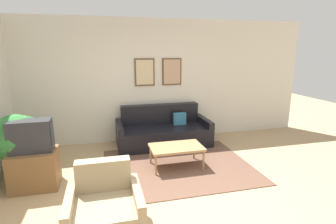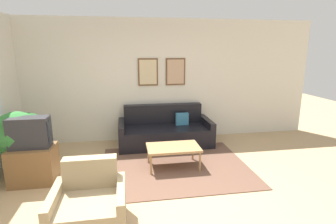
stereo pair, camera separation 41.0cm
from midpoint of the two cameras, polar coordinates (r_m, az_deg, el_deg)
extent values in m
plane|color=tan|center=(3.71, 1.32, -19.84)|extent=(16.00, 16.00, 0.00)
cube|color=brown|center=(4.78, 4.03, -11.73)|extent=(2.56, 2.06, 0.01)
cube|color=beige|center=(5.91, -3.67, 6.75)|extent=(8.00, 0.06, 2.70)
cube|color=brown|center=(5.86, -2.36, 8.67)|extent=(0.44, 0.03, 0.60)
cube|color=#CCB78E|center=(5.84, -2.34, 8.66)|extent=(0.38, 0.01, 0.54)
cube|color=brown|center=(5.96, 3.63, 8.74)|extent=(0.44, 0.03, 0.60)
cube|color=tan|center=(5.95, 3.67, 8.73)|extent=(0.38, 0.01, 0.54)
cube|color=black|center=(5.72, 1.46, -5.26)|extent=(1.75, 0.90, 0.41)
cube|color=black|center=(5.93, 0.85, -0.36)|extent=(1.75, 0.20, 0.43)
cube|color=black|center=(5.60, -7.99, -5.03)|extent=(0.12, 0.90, 0.55)
cube|color=black|center=(5.93, 10.37, -4.06)|extent=(0.12, 0.90, 0.55)
cube|color=teal|center=(5.81, 5.09, -1.61)|extent=(0.28, 0.10, 0.28)
cube|color=#A87F51|center=(4.61, 3.72, -7.76)|extent=(0.92, 0.56, 0.04)
cylinder|color=#A87F51|center=(4.40, -1.01, -11.58)|extent=(0.04, 0.04, 0.35)
cylinder|color=#A87F51|center=(4.58, 9.56, -10.70)|extent=(0.04, 0.04, 0.35)
cylinder|color=#A87F51|center=(4.84, -1.85, -9.20)|extent=(0.04, 0.04, 0.35)
cylinder|color=#A87F51|center=(5.00, 7.78, -8.52)|extent=(0.04, 0.04, 0.35)
cube|color=brown|center=(4.57, -24.94, -10.39)|extent=(0.66, 0.49, 0.57)
cube|color=#2D2D33|center=(4.39, -25.61, -4.09)|extent=(0.58, 0.28, 0.48)
cube|color=black|center=(4.32, -21.88, -4.01)|extent=(0.01, 0.23, 0.37)
cube|color=tan|center=(3.26, -13.05, -21.11)|extent=(0.63, 0.76, 0.40)
cube|color=tan|center=(3.33, -13.10, -12.64)|extent=(0.63, 0.16, 0.37)
cube|color=tan|center=(3.28, -19.85, -20.18)|extent=(0.09, 0.76, 0.52)
cube|color=tan|center=(3.22, -6.26, -20.02)|extent=(0.09, 0.76, 0.52)
cylinder|color=#383D42|center=(4.90, -27.04, -11.34)|extent=(0.31, 0.31, 0.21)
cylinder|color=#51381E|center=(4.82, -27.31, -9.03)|extent=(0.04, 0.04, 0.22)
sphere|color=#337A38|center=(4.69, -27.85, -4.30)|extent=(0.72, 0.72, 0.72)
cylinder|color=slate|center=(5.44, -25.61, -9.03)|extent=(0.20, 0.20, 0.16)
cylinder|color=#51381E|center=(5.38, -25.80, -7.30)|extent=(0.04, 0.04, 0.19)
sphere|color=#28662D|center=(5.27, -26.20, -3.57)|extent=(0.63, 0.63, 0.63)
cylinder|color=#383D42|center=(5.30, -26.34, -9.65)|extent=(0.25, 0.25, 0.17)
cylinder|color=#51381E|center=(5.24, -26.52, -8.01)|extent=(0.04, 0.04, 0.16)
sphere|color=#1E5628|center=(5.15, -26.87, -4.88)|extent=(0.52, 0.52, 0.52)
camera|label=1|loc=(0.20, -87.70, 0.55)|focal=28.00mm
camera|label=2|loc=(0.20, 92.30, -0.55)|focal=28.00mm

